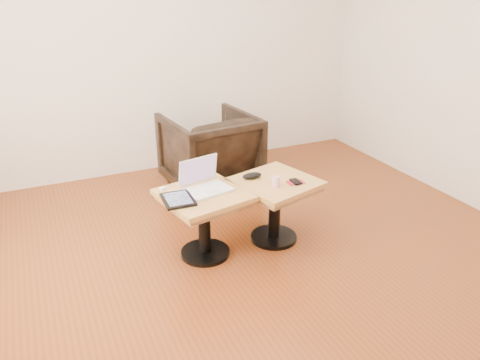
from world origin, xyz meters
name	(u,v)px	position (x,y,z in m)	size (l,w,h in m)	color
room_shell	(265,86)	(0.00, 0.00, 1.35)	(4.52, 4.52, 2.71)	#652E10
side_table_left	(204,209)	(-0.32, 0.34, 0.39)	(0.68, 0.68, 0.53)	black
side_table_right	(275,195)	(0.28, 0.32, 0.39)	(0.71, 0.71, 0.53)	black
laptop	(205,184)	(-0.28, 0.39, 0.57)	(0.37, 0.32, 0.23)	white
tablet	(178,199)	(-0.52, 0.29, 0.54)	(0.22, 0.28, 0.02)	black
charging_adapter	(163,189)	(-0.57, 0.51, 0.54)	(0.04, 0.04, 0.02)	white
glasses_case	(252,176)	(0.13, 0.43, 0.55)	(0.16, 0.07, 0.05)	black
striped_cup	(276,182)	(0.23, 0.22, 0.57)	(0.06, 0.06, 0.08)	#D34C85
earbuds_tangle	(274,177)	(0.29, 0.37, 0.53)	(0.08, 0.05, 0.02)	white
phone_on_sleeve	(296,182)	(0.40, 0.21, 0.53)	(0.13, 0.12, 0.02)	maroon
armchair	(210,151)	(0.19, 1.51, 0.38)	(0.82, 0.84, 0.77)	black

